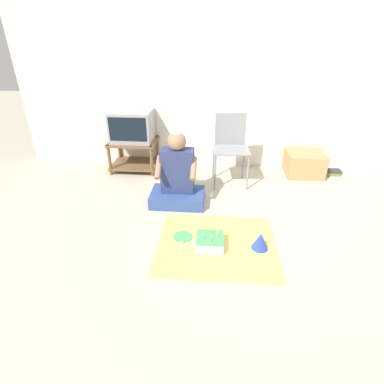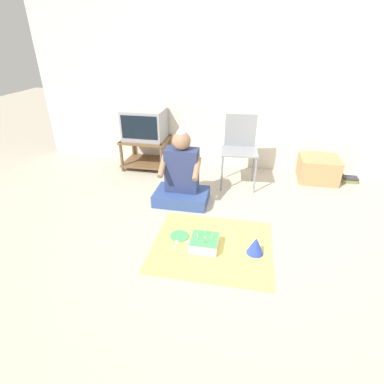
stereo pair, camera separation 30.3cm
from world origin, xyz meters
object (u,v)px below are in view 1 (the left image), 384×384
Objects in this scene: book_pile at (333,172)px; folding_chair at (231,143)px; birthday_cake at (210,242)px; paper_plate at (183,237)px; tv at (132,126)px; cardboard_box_stack at (304,164)px; party_hat_blue at (260,241)px; person_seated at (177,179)px.

folding_chair is at bearing -168.17° from book_pile.
folding_chair reaches higher than book_pile.
paper_plate is (-0.27, 0.12, -0.05)m from birthday_cake.
cardboard_box_stack is (2.41, -0.01, -0.48)m from tv.
birthday_cake reaches higher than paper_plate.
book_pile is 1.08× the size of paper_plate.
folding_chair is 5.54× the size of party_hat_blue.
tv is at bearing 179.87° from cardboard_box_stack.
folding_chair is 4.84× the size of paper_plate.
cardboard_box_stack is at bearing -178.96° from book_pile.
book_pile is 2.14m from party_hat_blue.
tv is 1.24m from person_seated.
paper_plate is (0.88, -1.64, -0.63)m from tv.
cardboard_box_stack is at bearing 46.74° from paper_plate.
birthday_cake is 1.37× the size of paper_plate.
person_seated is 5.70× the size of party_hat_blue.
folding_chair reaches higher than party_hat_blue.
cardboard_box_stack is 2.24m from paper_plate.
folding_chair reaches higher than cardboard_box_stack.
tv reaches higher than cardboard_box_stack.
folding_chair reaches higher than birthday_cake.
tv reaches higher than party_hat_blue.
cardboard_box_stack is at bearing 15.98° from folding_chair.
person_seated is (-0.61, -0.63, -0.23)m from folding_chair.
person_seated is at bearing 136.85° from party_hat_blue.
birthday_cake is (1.14, -1.76, -0.58)m from tv.
person_seated reaches higher than book_pile.
tv is at bearing 128.47° from person_seated.
cardboard_box_stack reaches higher than birthday_cake.
birthday_cake is at bearing -56.99° from tv.
paper_plate is (-0.48, -1.33, -0.52)m from folding_chair.
party_hat_blue is (1.61, -1.74, -0.55)m from tv.
folding_chair is at bearing 45.61° from person_seated.
person_seated is (-2.09, -0.94, 0.26)m from book_pile.
tv is at bearing -179.96° from book_pile.
folding_chair is at bearing -12.83° from tv.
party_hat_blue is at bearing -43.15° from person_seated.
cardboard_box_stack is 2.17m from birthday_cake.
birthday_cake is 0.30m from paper_plate.
paper_plate is at bearing -133.26° from cardboard_box_stack.
person_seated reaches higher than cardboard_box_stack.
paper_plate is at bearing 171.58° from party_hat_blue.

